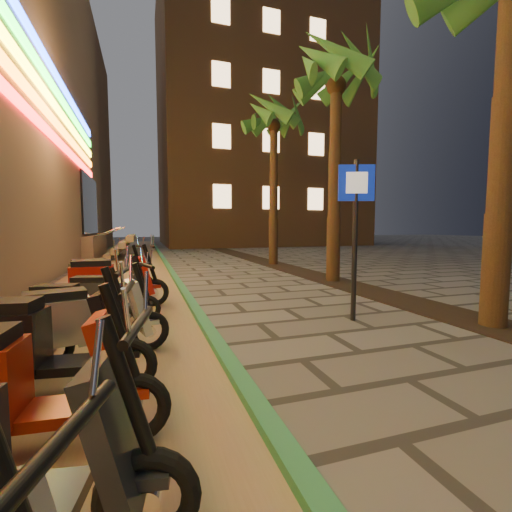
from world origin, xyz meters
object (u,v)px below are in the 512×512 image
object	(u,v)px
scooter_6	(6,387)
scooter_12	(103,277)
scooter_9	(73,309)
scooter_11	(108,282)
scooter_10	(105,296)
pedestrian_sign	(355,218)
scooter_7	(31,344)
scooter_8	(81,322)

from	to	relation	value
scooter_6	scooter_12	bearing A→B (deg)	93.94
scooter_9	scooter_12	world-z (taller)	scooter_12
scooter_6	scooter_11	size ratio (longest dim) A/B	0.95
scooter_10	scooter_11	distance (m)	0.95
pedestrian_sign	scooter_11	distance (m)	4.80
scooter_6	scooter_7	size ratio (longest dim) A/B	0.98
scooter_12	scooter_7	bearing A→B (deg)	-108.53
scooter_11	pedestrian_sign	bearing A→B (deg)	-30.49
scooter_8	scooter_10	distance (m)	1.86
scooter_6	scooter_8	bearing A→B (deg)	87.97
pedestrian_sign	scooter_9	bearing A→B (deg)	-163.90
scooter_6	scooter_7	distance (m)	0.90
scooter_12	pedestrian_sign	bearing A→B (deg)	-51.20
scooter_6	scooter_11	bearing A→B (deg)	91.61
scooter_9	scooter_11	bearing A→B (deg)	92.28
scooter_9	scooter_12	bearing A→B (deg)	99.05
scooter_7	scooter_12	size ratio (longest dim) A/B	1.02
scooter_7	scooter_11	size ratio (longest dim) A/B	0.98
pedestrian_sign	scooter_7	distance (m)	4.84
scooter_8	scooter_9	bearing A→B (deg)	89.49
scooter_6	scooter_10	distance (m)	3.57
scooter_6	scooter_9	xyz separation A→B (m)	(-0.06, 2.71, -0.08)
scooter_7	scooter_12	xyz separation A→B (m)	(0.16, 4.43, -0.01)
pedestrian_sign	scooter_11	xyz separation A→B (m)	(-4.12, 2.15, -1.22)
scooter_7	scooter_8	world-z (taller)	scooter_7
scooter_8	scooter_11	distance (m)	2.79
scooter_8	scooter_9	size ratio (longest dim) A/B	1.12
pedestrian_sign	scooter_9	size ratio (longest dim) A/B	1.84
scooter_9	scooter_10	size ratio (longest dim) A/B	1.01
scooter_8	scooter_6	bearing A→B (deg)	-112.07
scooter_8	scooter_12	xyz separation A→B (m)	(-0.13, 3.62, 0.03)
scooter_9	scooter_11	world-z (taller)	scooter_11
pedestrian_sign	scooter_9	distance (m)	4.63
scooter_6	scooter_8	xyz separation A→B (m)	(0.20, 1.71, -0.02)
scooter_8	scooter_11	bearing A→B (deg)	73.81
scooter_6	scooter_11	xyz separation A→B (m)	(0.24, 4.50, 0.03)
pedestrian_sign	scooter_9	xyz separation A→B (m)	(-4.42, 0.35, -1.33)
scooter_6	scooter_12	world-z (taller)	scooter_12
scooter_11	scooter_10	bearing A→B (deg)	-91.28
pedestrian_sign	scooter_8	world-z (taller)	pedestrian_sign
scooter_6	scooter_10	world-z (taller)	scooter_6
scooter_11	scooter_12	bearing A→B (deg)	98.90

